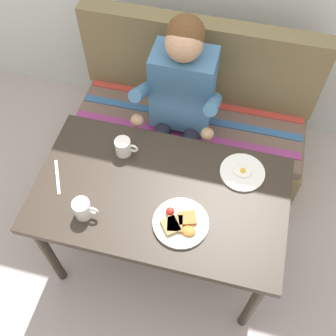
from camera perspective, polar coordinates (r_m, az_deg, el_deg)
ground_plane at (r=2.57m, az=-0.83°, el=-11.72°), size 8.00×8.00×0.00m
table at (r=1.98m, az=-1.06°, el=-4.65°), size 1.20×0.70×0.73m
couch at (r=2.67m, az=3.22°, el=5.96°), size 1.44×0.56×1.00m
person at (r=2.26m, az=1.69°, el=9.55°), size 0.45×0.61×1.21m
plate_breakfast at (r=1.82m, az=1.68°, el=-7.70°), size 0.25×0.25×0.05m
plate_eggs at (r=2.00m, az=10.41°, el=-0.58°), size 0.22×0.22×0.04m
coffee_mug at (r=2.02m, az=-6.28°, el=3.00°), size 0.12×0.08×0.09m
coffee_mug_second at (r=1.85m, az=-11.91°, el=-5.61°), size 0.12×0.08×0.10m
knife at (r=2.03m, az=-15.27°, el=-1.22°), size 0.10×0.18×0.00m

